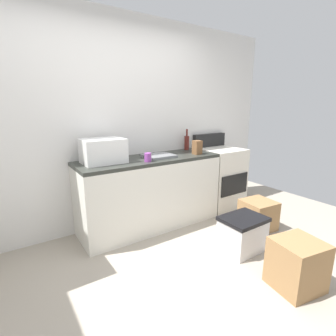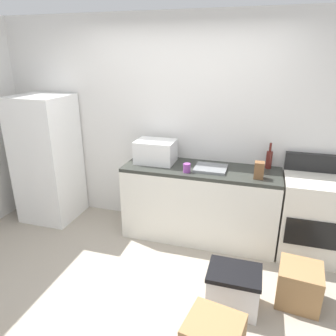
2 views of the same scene
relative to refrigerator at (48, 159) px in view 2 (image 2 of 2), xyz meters
name	(u,v)px [view 2 (image 2 of 2)]	position (x,y,z in m)	size (l,w,h in m)	color
ground_plane	(141,297)	(1.75, -1.15, -0.83)	(6.00, 6.00, 0.00)	#9E9384
wall_back	(184,126)	(1.75, 0.40, 0.47)	(5.00, 0.10, 2.60)	silver
kitchen_counter	(200,203)	(2.05, 0.05, -0.38)	(1.80, 0.60, 0.90)	silver
refrigerator	(48,159)	(0.00, 0.00, 0.00)	(0.68, 0.66, 1.66)	white
stove_oven	(309,216)	(3.27, 0.06, -0.36)	(0.60, 0.61, 1.10)	silver
microwave	(156,151)	(1.48, 0.10, 0.21)	(0.46, 0.34, 0.27)	white
sink_basin	(211,168)	(2.17, 0.03, 0.09)	(0.36, 0.32, 0.03)	slate
wine_bottle	(269,159)	(2.79, 0.27, 0.18)	(0.07, 0.07, 0.30)	#591E19
coffee_mug	(187,168)	(1.92, -0.13, 0.12)	(0.08, 0.08, 0.10)	purple
knife_block	(259,170)	(2.69, -0.09, 0.16)	(0.10, 0.10, 0.18)	brown
cardboard_box_medium	(299,285)	(3.14, -0.78, -0.65)	(0.37, 0.37, 0.37)	olive
storage_bin	(233,289)	(2.57, -1.01, -0.64)	(0.46, 0.36, 0.38)	silver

